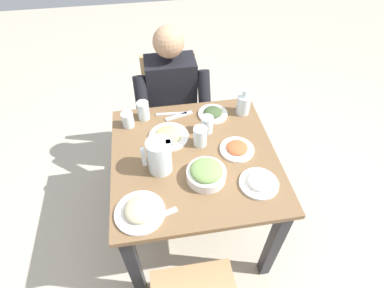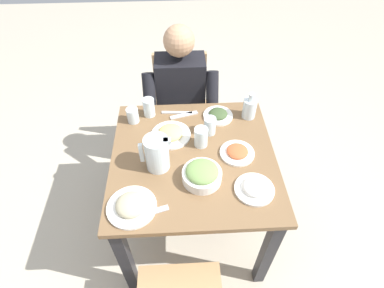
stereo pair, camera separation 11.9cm
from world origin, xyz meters
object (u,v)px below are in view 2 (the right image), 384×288
Objects in this scene: dining_table at (193,171)px; plate_rice_curry at (237,153)px; water_glass_near_left at (210,126)px; water_glass_far_right at (133,115)px; water_glass_center at (149,107)px; oil_carafe at (249,109)px; salad_bowl at (202,174)px; plate_dolmas at (218,115)px; chair_near at (181,105)px; plate_yoghurt at (255,188)px; water_glass_far_left at (201,137)px; plate_fries at (171,133)px; water_pitcher at (157,153)px; plate_beans at (131,206)px; diner_near at (181,107)px.

plate_rice_curry is (-0.23, 0.00, 0.14)m from dining_table.
water_glass_near_left is 0.45m from water_glass_far_right.
water_glass_center reaches higher than plate_rice_curry.
water_glass_center is 0.59m from oil_carafe.
dining_table is 5.27× the size of oil_carafe.
plate_dolmas is (-0.13, -0.46, -0.03)m from salad_bowl.
chair_near is 4.89× the size of plate_dolmas.
plate_dolmas is at bearing -105.98° from salad_bowl.
plate_yoghurt is 1.69× the size of water_glass_far_left.
plate_yoghurt is (-0.40, 0.39, -0.00)m from plate_fries.
water_pitcher is 1.04× the size of plate_rice_curry.
plate_rice_curry is (-0.28, 0.74, 0.26)m from chair_near.
salad_bowl is 1.01× the size of plate_yoghurt.
chair_near is 3.86× the size of plate_fries.
chair_near is 4.53× the size of water_pitcher.
water_glass_near_left is at bearing 164.68° from water_glass_far_right.
salad_bowl reaches higher than dining_table.
plate_beans is at bearing 48.14° from water_glass_far_left.
plate_beans is 2.54× the size of water_glass_far_right.
plate_rice_curry is at bearing -150.71° from plate_beans.
plate_beans is 2.19× the size of water_glass_near_left.
plate_dolmas is 0.26m from water_glass_far_left.
plate_fries is 2.14× the size of water_glass_near_left.
salad_bowl is 0.36m from plate_beans.
water_glass_near_left is at bearing -66.48° from plate_yoghurt.
dining_table is 0.75m from chair_near.
plate_yoghurt is 1.84× the size of water_glass_near_left.
plate_beans is 1.99× the size of water_glass_center.
plate_beans is at bearing 76.62° from chair_near.
dining_table is 0.27m from plate_rice_curry.
plate_beans reaches higher than plate_dolmas.
plate_fries is at bearing 123.88° from water_glass_center.
salad_bowl is (-0.08, 0.69, 0.15)m from diner_near.
water_glass_center is (0.28, -0.50, 0.02)m from salad_bowl.
plate_yoghurt is at bearing 82.71° from oil_carafe.
plate_beans is (0.53, 0.30, 0.01)m from plate_rice_curry.
water_glass_far_right is (0.04, -0.59, 0.03)m from plate_beans.
plate_beans is at bearing 73.50° from diner_near.
oil_carafe reaches higher than plate_yoghurt.
water_glass_far_left reaches higher than plate_dolmas.
oil_carafe reaches higher than water_glass_far_left.
diner_near is at bearing -77.85° from water_glass_far_left.
water_pitcher is 0.37m from water_glass_near_left.
plate_yoghurt is 0.84× the size of plate_beans.
water_pitcher reaches higher than water_glass_far_right.
chair_near is at bearing -99.44° from water_pitcher.
plate_rice_curry is (-0.20, -0.15, -0.03)m from salad_bowl.
plate_yoghurt reaches higher than dining_table.
plate_fries is at bearing -24.66° from plate_rice_curry.
dining_table is 0.45m from plate_beans.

